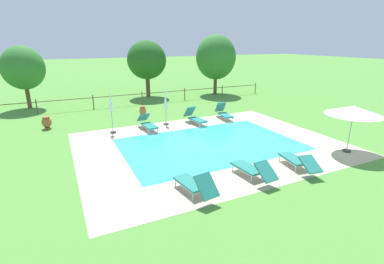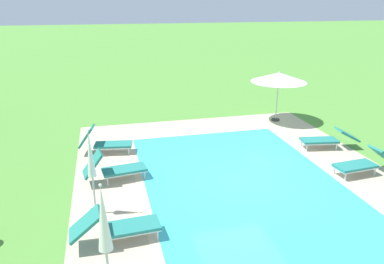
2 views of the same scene
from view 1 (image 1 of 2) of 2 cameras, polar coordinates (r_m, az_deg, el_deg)
ground_plane at (r=14.14m, az=3.62°, el=-2.47°), size 160.00×160.00×0.00m
pool_deck_paving at (r=14.14m, az=3.62°, el=-2.45°), size 12.61×9.71×0.01m
swimming_pool_water at (r=14.14m, az=3.62°, el=-2.45°), size 8.56×5.66×0.01m
pool_coping_rim at (r=14.14m, az=3.62°, el=-2.44°), size 9.04×6.14×0.01m
sun_lounger_north_near_steps at (r=16.52m, az=-8.94°, el=1.73°), size 0.72×2.02×0.86m
sun_lounger_north_mid at (r=10.84m, az=12.05°, el=-7.28°), size 0.76×2.05×0.83m
sun_lounger_north_far at (r=17.52m, az=0.66°, el=2.95°), size 0.84×1.91×1.00m
sun_lounger_north_end at (r=12.12m, az=20.57°, el=-5.39°), size 0.91×2.13×0.73m
sun_lounger_south_near_corner at (r=18.78m, az=6.48°, el=3.87°), size 0.88×1.89×1.02m
sun_lounger_south_mid at (r=9.53m, az=0.51°, el=-10.45°), size 0.86×1.99×0.93m
patio_umbrella_open_foreground at (r=14.50m, az=29.88°, el=3.76°), size 2.41×2.41×2.21m
patio_umbrella_closed_row_west at (r=16.03m, az=-16.10°, el=5.28°), size 0.32×0.32×2.46m
patio_umbrella_closed_row_mid_west at (r=17.16m, az=-5.37°, el=5.93°), size 0.32×0.32×2.26m
terracotta_urn_near_fence at (r=18.56m, az=-27.31°, el=1.77°), size 0.54×0.54×0.73m
terracotta_urn_by_tree at (r=19.52m, az=-9.92°, el=4.22°), size 0.47×0.47×0.73m
perimeter_fence at (r=23.43m, az=-10.07°, el=7.26°), size 22.91×0.08×1.05m
tree_far_west at (r=26.28m, az=-9.13°, el=14.13°), size 3.45×3.45×5.01m
tree_west_mid at (r=24.68m, az=-30.96°, el=11.02°), size 3.02×3.02×4.62m
tree_centre at (r=27.52m, az=4.84°, el=14.80°), size 3.74×3.74×5.53m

